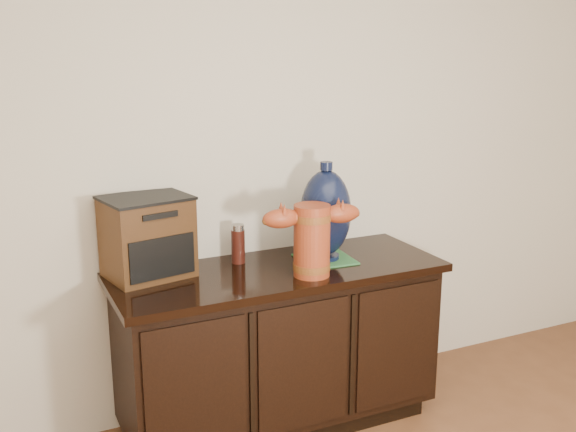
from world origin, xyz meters
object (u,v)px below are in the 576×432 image
sideboard (279,346)px  lamp_base (326,213)px  spray_can (238,244)px  terracotta_vessel (312,236)px  tv_radio (147,237)px

sideboard → lamp_base: bearing=4.4°
lamp_base → spray_can: 0.41m
sideboard → lamp_base: (0.24, 0.02, 0.59)m
sideboard → terracotta_vessel: 0.57m
terracotta_vessel → lamp_base: size_ratio=0.98×
spray_can → sideboard: bearing=-48.7°
sideboard → lamp_base: size_ratio=3.29×
tv_radio → lamp_base: lamp_base is taller
tv_radio → lamp_base: bearing=-20.6°
spray_can → terracotta_vessel: bearing=-53.2°
spray_can → tv_radio: bearing=-179.6°
tv_radio → lamp_base: 0.79m
terracotta_vessel → lamp_base: bearing=53.4°
lamp_base → spray_can: size_ratio=2.51×
sideboard → tv_radio: size_ratio=3.75×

